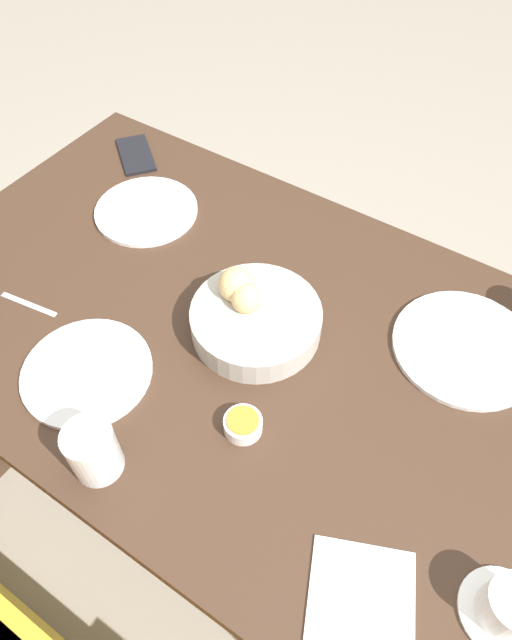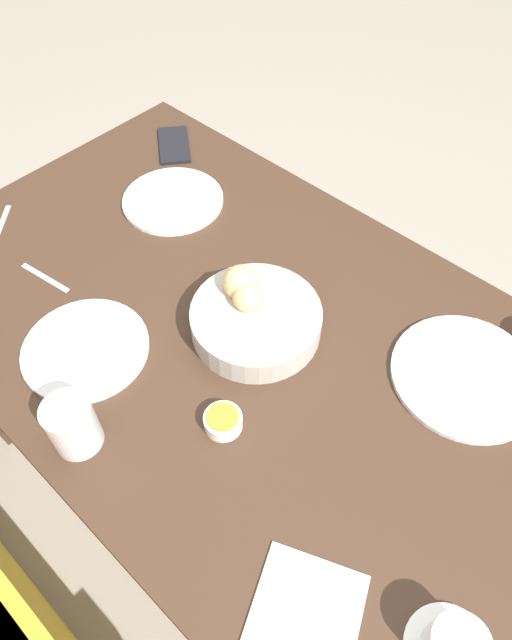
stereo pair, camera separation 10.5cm
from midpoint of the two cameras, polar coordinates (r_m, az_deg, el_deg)
ground_plane at (r=1.73m, az=1.18°, el=-16.45°), size 10.00×10.00×0.00m
dining_table at (r=1.15m, az=1.70°, el=-4.38°), size 1.43×0.85×0.75m
bread_basket at (r=1.05m, az=2.69°, el=0.16°), size 0.24×0.24×0.11m
plate_near_left at (r=1.10m, az=22.92°, el=-5.32°), size 0.27×0.27×0.01m
plate_near_right at (r=1.33m, az=-6.04°, el=11.70°), size 0.23×0.23×0.01m
plate_far_center at (r=1.08m, az=-14.04°, el=-3.00°), size 0.23×0.23×0.01m
water_tumbler at (r=0.94m, az=-14.84°, el=-10.37°), size 0.08×0.08×0.10m
jam_bowl_honey at (r=0.95m, az=-0.12°, el=-10.29°), size 0.06×0.06×0.03m
spoon_coffee at (r=1.22m, az=-18.07°, el=3.89°), size 0.13×0.03×0.00m
napkin at (r=0.88m, az=8.91°, el=-27.12°), size 0.19×0.19×0.00m
cell_phone at (r=1.51m, az=-6.14°, el=16.92°), size 0.16×0.15×0.01m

